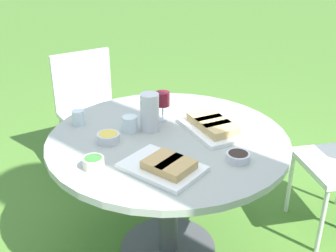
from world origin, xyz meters
TOP-DOWN VIEW (x-y plane):
  - ground_plane at (0.00, 0.00)m, footprint 40.00×40.00m
  - dining_table at (0.00, 0.00)m, footprint 1.23×1.23m
  - chair_near_right at (0.00, -1.10)m, footprint 0.44×0.42m
  - water_pitcher at (0.04, -0.12)m, footprint 0.11×0.10m
  - wine_glass at (-0.08, -0.19)m, footprint 0.08×0.08m
  - platter_bread_main at (0.18, 0.27)m, footprint 0.35×0.41m
  - platter_charcuterie at (-0.23, 0.06)m, footprint 0.27×0.39m
  - bowl_fries at (0.28, -0.11)m, footprint 0.11×0.11m
  - bowl_salad at (0.44, 0.09)m, footprint 0.10×0.10m
  - bowl_olives at (-0.15, 0.37)m, footprint 0.11×0.11m
  - cup_water_near at (0.13, -0.16)m, footprint 0.08×0.08m
  - cup_water_far at (0.33, -0.38)m, footprint 0.07×0.07m
  - handbag at (-0.96, -0.64)m, footprint 0.30×0.14m

SIDE VIEW (x-z plane):
  - ground_plane at x=0.00m, z-range 0.00..0.00m
  - handbag at x=-0.96m, z-range -0.06..0.31m
  - chair_near_right at x=0.00m, z-range 0.08..0.97m
  - dining_table at x=0.00m, z-range 0.25..0.98m
  - bowl_olives at x=-0.15m, z-range 0.74..0.78m
  - platter_bread_main at x=0.18m, z-range 0.73..0.79m
  - bowl_fries at x=0.28m, z-range 0.74..0.78m
  - platter_charcuterie at x=-0.23m, z-range 0.73..0.79m
  - bowl_salad at x=0.44m, z-range 0.74..0.79m
  - cup_water_far at x=0.33m, z-range 0.74..0.82m
  - cup_water_near at x=0.13m, z-range 0.74..0.82m
  - water_pitcher at x=0.04m, z-range 0.74..0.94m
  - wine_glass at x=-0.08m, z-range 0.77..0.93m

